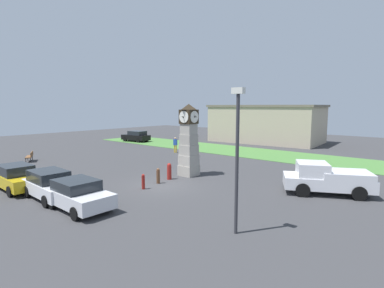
% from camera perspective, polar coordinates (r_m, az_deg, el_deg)
% --- Properties ---
extents(ground_plane, '(88.53, 88.53, 0.00)m').
position_cam_1_polar(ground_plane, '(19.89, -5.82, -7.87)').
color(ground_plane, '#38383A').
extents(clock_tower, '(1.40, 1.40, 5.33)m').
position_cam_1_polar(clock_tower, '(22.18, -0.62, 0.41)').
color(clock_tower, '#9E998F').
rests_on(clock_tower, ground_plane).
extents(bollard_near_tower, '(0.22, 0.22, 1.04)m').
position_cam_1_polar(bollard_near_tower, '(22.44, -1.76, -4.71)').
color(bollard_near_tower, brown).
rests_on(bollard_near_tower, ground_plane).
extents(bollard_mid_row, '(0.31, 0.31, 1.16)m').
position_cam_1_polar(bollard_mid_row, '(21.35, -4.36, -5.18)').
color(bollard_mid_row, maroon).
rests_on(bollard_mid_row, ground_plane).
extents(bollard_far_row, '(0.24, 0.24, 1.04)m').
position_cam_1_polar(bollard_far_row, '(20.32, -6.46, -6.02)').
color(bollard_far_row, brown).
rests_on(bollard_far_row, ground_plane).
extents(bollard_end_row, '(0.20, 0.20, 0.96)m').
position_cam_1_polar(bollard_end_row, '(19.11, -9.27, -7.06)').
color(bollard_end_row, maroon).
rests_on(bollard_end_row, ground_plane).
extents(car_navy_sedan, '(3.98, 1.92, 1.55)m').
position_cam_1_polar(car_navy_sedan, '(21.54, -30.37, -5.53)').
color(car_navy_sedan, gold).
rests_on(car_navy_sedan, ground_plane).
extents(car_near_tower, '(4.14, 1.98, 1.57)m').
position_cam_1_polar(car_near_tower, '(18.71, -25.34, -7.01)').
color(car_near_tower, silver).
rests_on(car_near_tower, ground_plane).
extents(car_by_building, '(3.83, 2.02, 1.49)m').
position_cam_1_polar(car_by_building, '(16.25, -20.76, -8.99)').
color(car_by_building, silver).
rests_on(car_by_building, ground_plane).
extents(car_far_lot, '(4.36, 2.37, 1.58)m').
position_cam_1_polar(car_far_lot, '(44.43, -10.59, 1.47)').
color(car_far_lot, black).
rests_on(car_far_lot, ground_plane).
extents(pickup_truck, '(5.30, 4.07, 1.85)m').
position_cam_1_polar(pickup_truck, '(19.50, 24.28, -5.98)').
color(pickup_truck, silver).
rests_on(pickup_truck, ground_plane).
extents(bench, '(1.66, 1.22, 0.90)m').
position_cam_1_polar(bench, '(31.99, -28.47, -2.00)').
color(bench, brown).
rests_on(bench, ground_plane).
extents(pedestrian_near_bench, '(0.45, 0.35, 1.72)m').
position_cam_1_polar(pedestrian_near_bench, '(33.42, -3.20, 0.04)').
color(pedestrian_near_bench, gold).
rests_on(pedestrian_near_bench, ground_plane).
extents(street_lamp_near_road, '(0.50, 0.24, 5.88)m').
position_cam_1_polar(street_lamp_near_road, '(11.95, 8.60, -1.23)').
color(street_lamp_near_road, '#333338').
rests_on(street_lamp_near_road, ground_plane).
extents(warehouse_blue_far, '(15.73, 9.43, 5.33)m').
position_cam_1_polar(warehouse_blue_far, '(44.62, 13.93, 3.82)').
color(warehouse_blue_far, '#B7A88E').
rests_on(warehouse_blue_far, ground_plane).
extents(grass_verge_far, '(53.12, 6.99, 0.04)m').
position_cam_1_polar(grass_verge_far, '(32.93, 15.26, -2.02)').
color(grass_verge_far, '#477A38').
rests_on(grass_verge_far, ground_plane).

